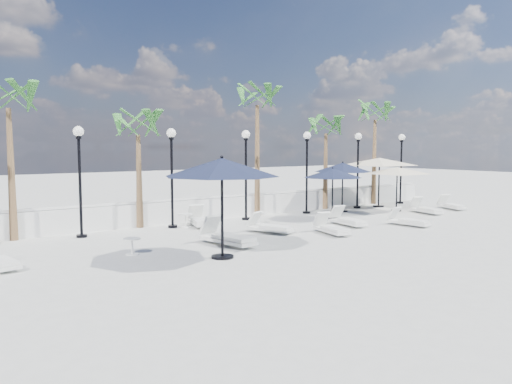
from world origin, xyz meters
TOP-DOWN VIEW (x-y plane):
  - ground at (0.00, 0.00)m, footprint 100.00×100.00m
  - balustrade at (0.00, 7.50)m, footprint 26.00×0.30m
  - lamppost_1 at (-7.00, 6.50)m, footprint 0.36×0.36m
  - lamppost_2 at (-3.50, 6.50)m, footprint 0.36×0.36m
  - lamppost_3 at (0.00, 6.50)m, footprint 0.36×0.36m
  - lamppost_4 at (3.50, 6.50)m, footprint 0.36×0.36m
  - lamppost_5 at (7.00, 6.50)m, footprint 0.36×0.36m
  - lamppost_6 at (10.50, 6.50)m, footprint 0.36×0.36m
  - palm_0 at (-9.00, 7.30)m, footprint 2.60×2.60m
  - palm_1 at (-4.50, 7.30)m, footprint 2.60×2.60m
  - palm_2 at (1.20, 7.30)m, footprint 2.60×2.60m
  - palm_3 at (5.50, 7.30)m, footprint 2.60×2.60m
  - palm_4 at (9.20, 7.30)m, footprint 2.60×2.60m
  - lounger_1 at (-2.46, 6.22)m, footprint 1.16×1.99m
  - lounger_2 at (-3.70, 2.30)m, footprint 0.99×2.22m
  - lounger_3 at (2.33, 2.78)m, footprint 0.84×1.86m
  - lounger_4 at (0.43, 1.80)m, footprint 0.96×1.85m
  - lounger_5 at (-1.20, 3.30)m, footprint 1.18×1.85m
  - lounger_6 at (4.24, 1.32)m, footprint 0.71×1.73m
  - lounger_7 at (7.99, 3.14)m, footprint 0.98×1.87m
  - lounger_8 at (10.39, 3.31)m, footprint 1.11×1.78m
  - side_table_0 at (-6.69, 2.80)m, footprint 0.50×0.50m
  - side_table_1 at (-3.09, 6.20)m, footprint 0.57×0.57m
  - side_table_2 at (-0.23, 5.20)m, footprint 0.48×0.48m
  - parasol_navy_left at (-4.81, 0.86)m, footprint 3.28×3.28m
  - parasol_navy_mid at (5.37, 6.00)m, footprint 2.71×2.71m
  - parasol_navy_right at (3.26, 4.56)m, footprint 2.52×2.52m
  - parasol_cream_sq_a at (8.31, 6.20)m, footprint 5.60×5.60m
  - parasol_cream_sq_b at (7.65, 4.55)m, footprint 4.61×4.61m

SIDE VIEW (x-z plane):
  - ground at x=0.00m, z-range 0.00..0.00m
  - lounger_6 at x=4.24m, z-range -0.10..0.53m
  - lounger_8 at x=10.39m, z-range -0.10..0.53m
  - lounger_5 at x=-1.20m, z-range -0.11..0.55m
  - lounger_4 at x=0.43m, z-range -0.11..0.55m
  - lounger_7 at x=7.99m, z-range -0.11..0.56m
  - lounger_3 at x=2.33m, z-range -0.11..0.56m
  - lounger_1 at x=-2.46m, z-range -0.12..0.59m
  - lounger_2 at x=-3.70m, z-range -0.13..0.67m
  - side_table_2 at x=-0.23m, z-range 0.05..0.52m
  - side_table_0 at x=-6.69m, z-range 0.05..0.53m
  - side_table_1 at x=-3.09m, z-range 0.06..0.61m
  - balustrade at x=0.00m, z-range -0.04..0.97m
  - parasol_navy_right at x=3.26m, z-range 0.85..3.11m
  - parasol_cream_sq_b at x=7.65m, z-range 0.98..3.29m
  - parasol_navy_mid at x=5.37m, z-range 0.92..3.35m
  - lamppost_1 at x=-7.00m, z-range 0.57..4.41m
  - lamppost_2 at x=-3.50m, z-range 0.57..4.41m
  - lamppost_3 at x=0.00m, z-range 0.57..4.41m
  - lamppost_4 at x=3.50m, z-range 0.57..4.41m
  - lamppost_5 at x=7.00m, z-range 0.57..4.41m
  - lamppost_6 at x=10.50m, z-range 0.57..4.41m
  - parasol_cream_sq_a at x=8.31m, z-range 1.17..3.92m
  - parasol_navy_left at x=-4.81m, z-range 1.10..3.99m
  - palm_1 at x=-4.50m, z-range 1.40..6.10m
  - palm_3 at x=5.50m, z-range 1.50..6.40m
  - palm_0 at x=-9.00m, z-range 1.78..7.28m
  - palm_4 at x=9.20m, z-range 1.88..7.58m
  - palm_2 at x=1.20m, z-range 2.07..8.17m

